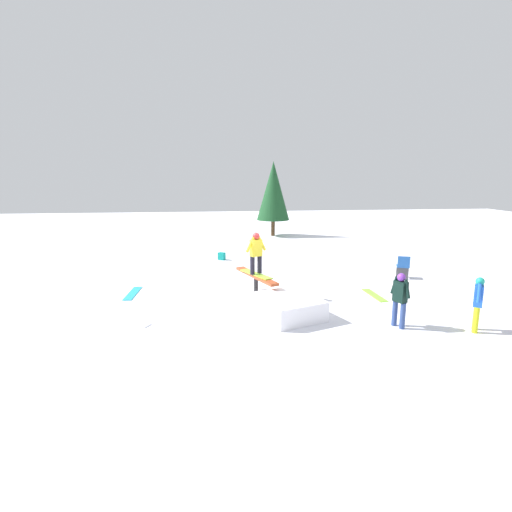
# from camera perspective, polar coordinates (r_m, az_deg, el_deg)

# --- Properties ---
(ground_plane) EXTENTS (60.00, 60.00, 0.00)m
(ground_plane) POSITION_cam_1_polar(r_m,az_deg,el_deg) (12.82, -0.00, -6.00)
(ground_plane) COLOR white
(rail_feature) EXTENTS (2.37, 1.12, 0.77)m
(rail_feature) POSITION_cam_1_polar(r_m,az_deg,el_deg) (12.64, -0.00, -3.18)
(rail_feature) COLOR black
(rail_feature) RESTS_ON ground
(snow_kicker_ramp) EXTENTS (2.21, 2.04, 0.56)m
(snow_kicker_ramp) POSITION_cam_1_polar(r_m,az_deg,el_deg) (11.16, 4.51, -7.25)
(snow_kicker_ramp) COLOR white
(snow_kicker_ramp) RESTS_ON ground
(main_rider_on_rail) EXTENTS (1.45, 0.92, 1.35)m
(main_rider_on_rail) POSITION_cam_1_polar(r_m,az_deg,el_deg) (12.46, -0.00, 0.28)
(main_rider_on_rail) COLOR #95D037
(main_rider_on_rail) RESTS_ON rail_feature
(bystander_black) EXTENTS (0.60, 0.31, 1.43)m
(bystander_black) POSITION_cam_1_polar(r_m,az_deg,el_deg) (10.86, 19.87, -5.55)
(bystander_black) COLOR navy
(bystander_black) RESTS_ON ground
(bystander_blue) EXTENTS (0.54, 0.41, 1.40)m
(bystander_blue) POSITION_cam_1_polar(r_m,az_deg,el_deg) (11.40, 29.12, -5.67)
(bystander_blue) COLOR #CCD11C
(bystander_blue) RESTS_ON ground
(loose_snowboard_white) EXTENTS (1.01, 1.43, 0.02)m
(loose_snowboard_white) POSITION_cam_1_polar(r_m,az_deg,el_deg) (11.36, -18.09, -8.90)
(loose_snowboard_white) COLOR white
(loose_snowboard_white) RESTS_ON ground
(loose_snowboard_lime) EXTENTS (1.42, 0.34, 0.02)m
(loose_snowboard_lime) POSITION_cam_1_polar(r_m,az_deg,el_deg) (13.61, 16.55, -5.39)
(loose_snowboard_lime) COLOR #90DC3A
(loose_snowboard_lime) RESTS_ON ground
(loose_snowboard_cyan) EXTENTS (1.52, 0.38, 0.02)m
(loose_snowboard_cyan) POSITION_cam_1_polar(r_m,az_deg,el_deg) (13.87, -17.19, -5.11)
(loose_snowboard_cyan) COLOR #25B3CE
(loose_snowboard_cyan) RESTS_ON ground
(folding_chair) EXTENTS (0.56, 0.56, 0.88)m
(folding_chair) POSITION_cam_1_polar(r_m,az_deg,el_deg) (16.04, 20.24, -1.58)
(folding_chair) COLOR #3F3F44
(folding_chair) RESTS_ON ground
(backpack_on_snow) EXTENTS (0.34, 0.37, 0.34)m
(backpack_on_snow) POSITION_cam_1_polar(r_m,az_deg,el_deg) (18.42, -4.93, -0.03)
(backpack_on_snow) COLOR #129187
(backpack_on_snow) RESTS_ON ground
(pine_tree_far) EXTENTS (2.05, 2.05, 4.66)m
(pine_tree_far) POSITION_cam_1_polar(r_m,az_deg,el_deg) (25.36, 2.49, 9.26)
(pine_tree_far) COLOR #4C331E
(pine_tree_far) RESTS_ON ground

